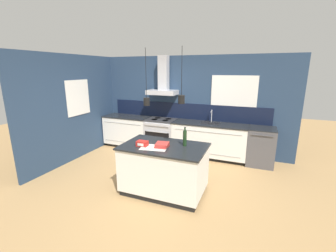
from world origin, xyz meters
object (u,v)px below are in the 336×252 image
(book_stack, at_px, (162,145))
(red_supply_box, at_px, (142,144))
(bottle_on_island, at_px, (185,138))
(oven_range, at_px, (161,135))
(dishwasher, at_px, (261,146))

(book_stack, height_order, red_supply_box, red_supply_box)
(bottle_on_island, height_order, red_supply_box, bottle_on_island)
(oven_range, bearing_deg, red_supply_box, -75.16)
(dishwasher, distance_m, red_supply_box, 3.01)
(book_stack, distance_m, red_supply_box, 0.36)
(oven_range, bearing_deg, dishwasher, 0.09)
(red_supply_box, bearing_deg, oven_range, 104.84)
(bottle_on_island, xyz_separation_m, red_supply_box, (-0.70, -0.30, -0.10))
(dishwasher, bearing_deg, red_supply_box, -132.74)
(dishwasher, relative_size, book_stack, 3.24)
(oven_range, relative_size, book_stack, 3.24)
(bottle_on_island, distance_m, red_supply_box, 0.77)
(oven_range, distance_m, book_stack, 2.33)
(oven_range, relative_size, dishwasher, 1.00)
(dishwasher, height_order, bottle_on_island, bottle_on_island)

